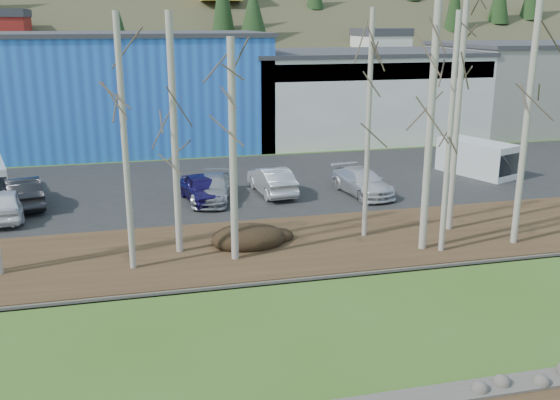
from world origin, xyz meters
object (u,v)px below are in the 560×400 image
object	(u,v)px
car_5	(362,182)
van_white	(479,158)
car_1	(23,192)
car_2	(213,188)
car_0	(5,204)
car_3	(202,189)
car_4	(272,180)

from	to	relation	value
car_5	van_white	world-z (taller)	van_white
car_1	car_2	bearing A→B (deg)	159.35
car_2	van_white	xyz separation A→B (m)	(16.30, 1.75, 0.37)
car_0	car_3	distance (m)	9.33
car_2	car_3	bearing A→B (deg)	-157.71
car_0	van_white	xyz separation A→B (m)	(26.19, 2.54, 0.29)
car_2	car_3	world-z (taller)	car_3
car_1	van_white	size ratio (longest dim) A/B	0.90
car_2	car_4	world-z (taller)	car_4
car_0	car_5	bearing A→B (deg)	175.27
car_5	van_white	distance (m)	8.73
car_2	car_4	distance (m)	3.30
car_0	car_2	size ratio (longest dim) A/B	0.95
car_1	car_2	xyz separation A→B (m)	(9.37, -1.17, -0.10)
car_1	car_3	size ratio (longest dim) A/B	1.12
car_0	car_4	bearing A→B (deg)	-179.10
car_0	car_3	world-z (taller)	car_0
car_1	car_4	bearing A→B (deg)	163.82
car_0	car_2	distance (m)	9.92
car_1	van_white	xyz separation A→B (m)	(25.68, 0.58, 0.27)
car_2	car_0	bearing A→B (deg)	-160.48
car_5	car_2	bearing A→B (deg)	166.69
car_1	car_3	xyz separation A→B (m)	(8.78, -1.25, -0.06)
car_4	van_white	world-z (taller)	van_white
car_1	car_4	world-z (taller)	car_1
car_1	car_5	world-z (taller)	car_1
car_0	van_white	bearing A→B (deg)	-179.53
car_1	car_2	size ratio (longest dim) A/B	1.01
car_5	car_4	bearing A→B (deg)	156.45
car_0	car_3	xyz separation A→B (m)	(9.30, 0.71, -0.04)
car_3	van_white	xyz separation A→B (m)	(16.89, 1.83, 0.33)
car_1	car_3	world-z (taller)	car_1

